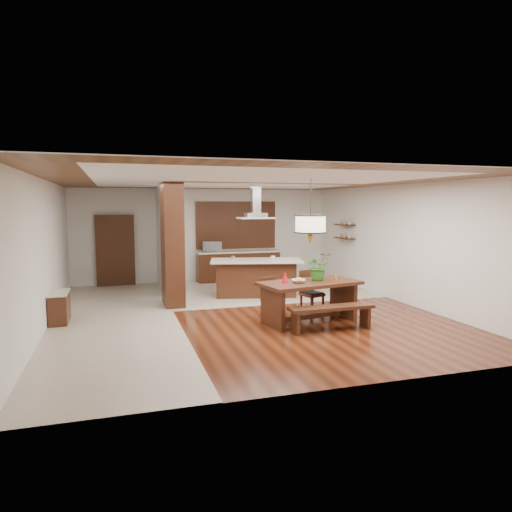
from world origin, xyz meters
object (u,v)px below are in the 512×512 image
object	(u,v)px
range_hood	(256,202)
hallway_console	(59,307)
kitchen_island	(256,277)
microwave	(212,246)
foliage_plant	(318,266)
dining_table	(310,292)
island_cup	(273,258)
dining_chair_left	(273,298)
dining_bench	(331,318)
dining_chair_right	(312,292)
pendant_lantern	(311,212)
fruit_bowl	(299,281)

from	to	relation	value
range_hood	hallway_console	bearing A→B (deg)	-162.47
kitchen_island	microwave	size ratio (longest dim) A/B	4.39
foliage_plant	dining_table	bearing A→B (deg)	-155.16
dining_table	island_cup	world-z (taller)	island_cup
kitchen_island	island_cup	world-z (taller)	island_cup
hallway_console	microwave	bearing A→B (deg)	45.36
foliage_plant	range_hood	xyz separation A→B (m)	(-0.49, 2.79, 1.34)
dining_chair_left	microwave	distance (m)	5.02
island_cup	hallway_console	bearing A→B (deg)	-164.93
dining_table	range_hood	distance (m)	3.45
dining_bench	hallway_console	bearing A→B (deg)	156.72
hallway_console	kitchen_island	size ratio (longest dim) A/B	0.35
dining_chair_left	foliage_plant	size ratio (longest dim) A/B	1.49
kitchen_island	foliage_plant	bearing A→B (deg)	-65.94
hallway_console	dining_chair_right	bearing A→B (deg)	-8.08
pendant_lantern	hallway_console	bearing A→B (deg)	163.48
foliage_plant	microwave	size ratio (longest dim) A/B	1.00
dining_chair_left	kitchen_island	world-z (taller)	kitchen_island
dining_table	dining_bench	xyz separation A→B (m)	(0.14, -0.71, -0.38)
microwave	pendant_lantern	bearing A→B (deg)	-76.47
hallway_console	dining_chair_left	world-z (taller)	dining_chair_left
fruit_bowl	range_hood	xyz separation A→B (m)	(0.02, 2.98, 1.60)
hallway_console	dining_chair_right	world-z (taller)	dining_chair_right
dining_bench	microwave	bearing A→B (deg)	99.47
hallway_console	dining_table	xyz separation A→B (m)	(4.87, -1.44, 0.30)
dining_bench	dining_chair_right	xyz separation A→B (m)	(0.23, 1.41, 0.24)
hallway_console	microwave	xyz separation A→B (m)	(3.98, 4.03, 0.79)
dining_table	pendant_lantern	world-z (taller)	pendant_lantern
dining_chair_right	foliage_plant	xyz separation A→B (m)	(-0.13, -0.59, 0.65)
dining_bench	dining_chair_right	size ratio (longest dim) A/B	1.78
dining_table	island_cup	size ratio (longest dim) A/B	18.56
foliage_plant	range_hood	size ratio (longest dim) A/B	0.64
range_hood	island_cup	size ratio (longest dim) A/B	7.72
dining_chair_left	range_hood	bearing A→B (deg)	61.79
hallway_console	island_cup	bearing A→B (deg)	15.07
pendant_lantern	island_cup	distance (m)	3.07
pendant_lantern	dining_table	bearing A→B (deg)	0.00
microwave	dining_chair_left	bearing A→B (deg)	-82.51
dining_table	dining_bench	size ratio (longest dim) A/B	1.29
fruit_bowl	microwave	size ratio (longest dim) A/B	0.46
hallway_console	dining_chair_right	distance (m)	5.29
kitchen_island	dining_table	bearing A→B (deg)	-71.03
dining_bench	microwave	xyz separation A→B (m)	(-1.03, 6.18, 0.87)
dining_bench	dining_chair_left	size ratio (longest dim) A/B	1.96
dining_chair_right	range_hood	size ratio (longest dim) A/B	1.05
dining_chair_left	fruit_bowl	distance (m)	0.80
dining_table	range_hood	xyz separation A→B (m)	(-0.25, 2.90, 1.85)
island_cup	microwave	size ratio (longest dim) A/B	0.20
dining_table	microwave	world-z (taller)	microwave
foliage_plant	microwave	distance (m)	5.47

